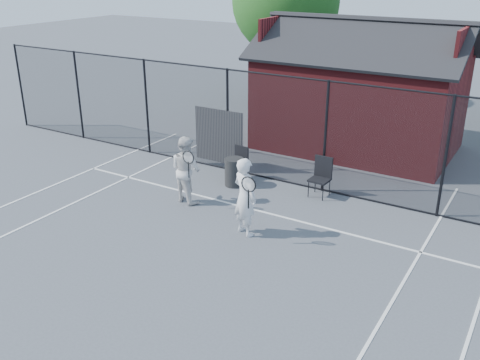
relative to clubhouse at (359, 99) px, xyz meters
The scene contains 10 objects.
ground 9.16m from the clubhouse, 93.18° to the right, with size 80.00×80.00×0.00m, color #4A4E54.
court_lines 10.46m from the clubhouse, 92.77° to the right, with size 11.02×18.00×0.01m.
fence 4.09m from the clubhouse, 101.37° to the right, with size 22.04×3.00×3.00m.
clubhouse is the anchor object (origin of this frame).
tree_left 7.21m from the clubhouse, 138.01° to the left, with size 4.48×4.48×6.44m.
player_front 7.22m from the clubhouse, 90.25° to the right, with size 0.87×0.70×1.81m.
player_back 6.82m from the clubhouse, 109.15° to the right, with size 1.00×0.82×1.73m.
chair_left 5.02m from the clubhouse, 112.07° to the right, with size 0.45×0.47×0.94m, color black.
chair_right 4.57m from the clubhouse, 82.55° to the right, with size 0.49×0.52×1.03m, color black.
waste_bin 5.34m from the clubhouse, 109.37° to the right, with size 0.53×0.53×0.77m, color #252525.
Camera 1 is at (5.95, -7.46, 5.73)m, focal length 40.00 mm.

